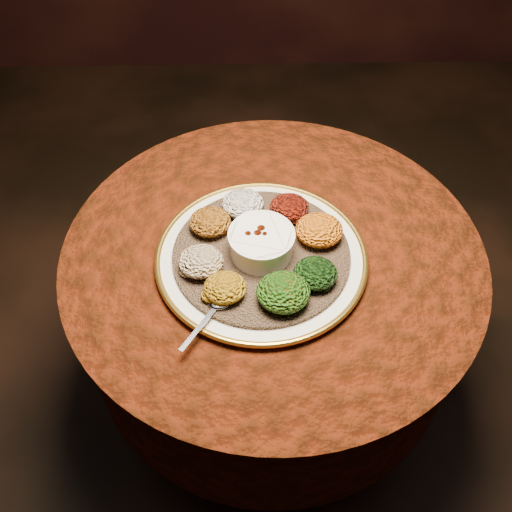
{
  "coord_description": "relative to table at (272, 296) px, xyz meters",
  "views": [
    {
      "loc": [
        -0.06,
        -0.85,
        1.71
      ],
      "look_at": [
        -0.04,
        -0.04,
        0.76
      ],
      "focal_mm": 40.0,
      "sensor_mm": 36.0,
      "label": 1
    }
  ],
  "objects": [
    {
      "name": "portion_shiro",
      "position": [
        -0.14,
        0.04,
        0.23
      ],
      "size": [
        0.09,
        0.09,
        0.05
      ],
      "primitive_type": "ellipsoid",
      "color": "#A25B13",
      "rests_on": "injera"
    },
    {
      "name": "injera",
      "position": [
        -0.03,
        -0.04,
        0.2
      ],
      "size": [
        0.44,
        0.44,
        0.01
      ],
      "primitive_type": "cylinder",
      "rotation": [
        0.0,
        0.0,
        -0.14
      ],
      "color": "brown",
      "rests_on": "platter"
    },
    {
      "name": "stew_bowl",
      "position": [
        -0.03,
        -0.04,
        0.24
      ],
      "size": [
        0.14,
        0.14,
        0.06
      ],
      "color": "white",
      "rests_on": "injera"
    },
    {
      "name": "portion_tikil",
      "position": [
        0.1,
        0.0,
        0.23
      ],
      "size": [
        0.11,
        0.1,
        0.05
      ],
      "primitive_type": "ellipsoid",
      "color": "#C86B10",
      "rests_on": "injera"
    },
    {
      "name": "spoon",
      "position": [
        -0.12,
        -0.18,
        0.21
      ],
      "size": [
        0.1,
        0.13,
        0.01
      ],
      "rotation": [
        0.0,
        0.0,
        -2.14
      ],
      "color": "silver",
      "rests_on": "injera"
    },
    {
      "name": "portion_ayib",
      "position": [
        -0.07,
        0.09,
        0.23
      ],
      "size": [
        0.1,
        0.09,
        0.05
      ],
      "primitive_type": "ellipsoid",
      "color": "white",
      "rests_on": "injera"
    },
    {
      "name": "portion_timatim",
      "position": [
        -0.16,
        -0.08,
        0.23
      ],
      "size": [
        0.1,
        0.09,
        0.05
      ],
      "primitive_type": "ellipsoid",
      "color": "maroon",
      "rests_on": "injera"
    },
    {
      "name": "portion_kik",
      "position": [
        -0.11,
        -0.15,
        0.23
      ],
      "size": [
        0.09,
        0.08,
        0.04
      ],
      "primitive_type": "ellipsoid",
      "color": "#A06B0E",
      "rests_on": "injera"
    },
    {
      "name": "portion_gomen",
      "position": [
        0.08,
        -0.11,
        0.23
      ],
      "size": [
        0.09,
        0.09,
        0.04
      ],
      "primitive_type": "ellipsoid",
      "color": "black",
      "rests_on": "injera"
    },
    {
      "name": "portion_mixveg",
      "position": [
        0.01,
        -0.16,
        0.23
      ],
      "size": [
        0.11,
        0.1,
        0.05
      ],
      "primitive_type": "ellipsoid",
      "color": "#A1240A",
      "rests_on": "injera"
    },
    {
      "name": "platter",
      "position": [
        -0.03,
        -0.04,
        0.19
      ],
      "size": [
        0.57,
        0.57,
        0.02
      ],
      "rotation": [
        0.0,
        0.0,
        0.32
      ],
      "color": "silver",
      "rests_on": "table"
    },
    {
      "name": "table",
      "position": [
        0.0,
        0.0,
        0.0
      ],
      "size": [
        0.96,
        0.96,
        0.73
      ],
      "color": "black",
      "rests_on": "ground"
    },
    {
      "name": "portion_kitfo",
      "position": [
        0.04,
        0.08,
        0.23
      ],
      "size": [
        0.09,
        0.09,
        0.04
      ],
      "primitive_type": "ellipsoid",
      "color": "black",
      "rests_on": "injera"
    }
  ]
}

